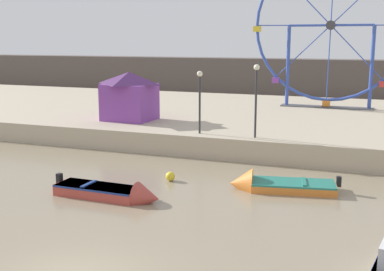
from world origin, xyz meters
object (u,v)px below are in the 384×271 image
Objects in this scene: carnival_booth_purple_stall at (129,95)px; promenade_lamp_far at (256,90)px; ferris_wheel_blue_frame at (331,28)px; mooring_buoy_orange at (170,176)px; promenade_lamp_near at (200,92)px; motorboat_orange_hull at (271,185)px; motorboat_faded_red at (115,193)px.

promenade_lamp_far reaches higher than carnival_booth_purple_stall.
ferris_wheel_blue_frame is 27.67× the size of mooring_buoy_orange.
promenade_lamp_far reaches higher than promenade_lamp_near.
motorboat_orange_hull is 8.14m from promenade_lamp_near.
motorboat_faded_red is 1.38× the size of carnival_booth_purple_stall.
carnival_booth_purple_stall reaches higher than motorboat_orange_hull.
motorboat_orange_hull is 4.69m from mooring_buoy_orange.
promenade_lamp_far reaches higher than motorboat_faded_red.
motorboat_faded_red is 13.13m from carnival_booth_purple_stall.
promenade_lamp_far is 9.03× the size of mooring_buoy_orange.
motorboat_orange_hull is 14.09m from carnival_booth_purple_stall.
carnival_booth_purple_stall is at bearing 154.32° from promenade_lamp_near.
ferris_wheel_blue_frame is (6.21, 22.56, 7.09)m from motorboat_faded_red.
promenade_lamp_near reaches higher than motorboat_orange_hull.
mooring_buoy_orange is (-5.11, -19.33, -7.13)m from ferris_wheel_blue_frame.
motorboat_orange_hull is 1.37× the size of promenade_lamp_near.
carnival_booth_purple_stall is 8.04× the size of mooring_buoy_orange.
mooring_buoy_orange is at bearing -104.81° from ferris_wheel_blue_frame.
ferris_wheel_blue_frame is 16.55m from carnival_booth_purple_stall.
mooring_buoy_orange is (1.10, 3.23, -0.04)m from motorboat_faded_red.
ferris_wheel_blue_frame reaches higher than motorboat_faded_red.
motorboat_orange_hull is at bearing -45.09° from promenade_lamp_near.
promenade_lamp_far reaches higher than mooring_buoy_orange.
motorboat_faded_red is at bearing -108.83° from mooring_buoy_orange.
ferris_wheel_blue_frame is 3.44× the size of carnival_booth_purple_stall.
carnival_booth_purple_stall is at bearing 116.04° from motorboat_faded_red.
promenade_lamp_far is at bearing -99.91° from ferris_wheel_blue_frame.
ferris_wheel_blue_frame reaches higher than promenade_lamp_near.
promenade_lamp_near is 8.06× the size of mooring_buoy_orange.
motorboat_faded_red is 0.40× the size of ferris_wheel_blue_frame.
promenade_lamp_near is at bearing -112.37° from ferris_wheel_blue_frame.
mooring_buoy_orange is (6.51, -8.43, -2.67)m from carnival_booth_purple_stall.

